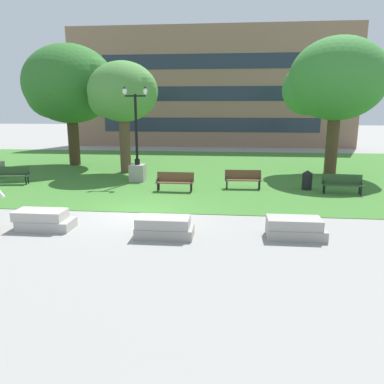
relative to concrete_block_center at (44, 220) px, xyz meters
name	(u,v)px	position (x,y,z in m)	size (l,w,h in m)	color
ground_plane	(139,213)	(2.74, 2.18, -0.31)	(140.00, 140.00, 0.00)	gray
grass_lawn	(176,170)	(2.74, 12.18, -0.30)	(40.00, 20.00, 0.02)	#3D752D
concrete_block_center	(44,220)	(0.00, 0.00, 0.00)	(1.90, 0.90, 0.64)	#B2ADA3
concrete_block_left	(164,227)	(4.16, -0.37, 0.00)	(1.80, 0.90, 0.64)	#9E9991
concrete_block_right	(295,228)	(8.24, -0.06, 0.00)	(1.80, 0.90, 0.64)	#9E9991
park_bench_near_left	(243,178)	(6.86, 6.97, 0.23)	(1.82, 0.59, 0.90)	brown
park_bench_near_right	(12,174)	(-5.20, 6.85, 0.23)	(1.86, 0.77, 0.90)	#284723
park_bench_far_left	(175,180)	(3.58, 6.01, 0.23)	(1.81, 0.57, 0.90)	brown
park_bench_far_right	(342,183)	(11.42, 6.23, 0.23)	(1.84, 0.69, 0.90)	#284723
lamp_post_left	(137,162)	(1.18, 8.33, 0.73)	(1.32, 0.80, 5.02)	gray
tree_near_right	(122,93)	(-0.26, 10.98, 4.46)	(4.35, 4.14, 6.60)	brown
tree_near_left	(69,85)	(-4.62, 13.55, 5.06)	(6.36, 6.06, 8.01)	#42301E
tree_far_left	(336,81)	(12.22, 11.83, 5.16)	(5.84, 5.56, 7.90)	#4C3823
trash_bin	(307,180)	(9.98, 6.98, 0.20)	(0.49, 0.49, 0.96)	black
building_facade_distant	(210,88)	(4.17, 26.68, 5.48)	(28.49, 1.03, 11.59)	#8E6B56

